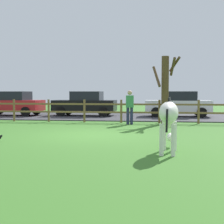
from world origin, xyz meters
TOP-DOWN VIEW (x-y plane):
  - ground_plane at (0.00, 0.00)m, footprint 60.00×60.00m
  - parking_asphalt at (0.00, 9.30)m, footprint 28.00×7.40m
  - paddock_fence at (-0.42, 5.00)m, footprint 21.28×0.11m
  - bare_tree at (2.75, 4.73)m, footprint 1.37×1.34m
  - zebra at (2.69, -3.11)m, footprint 0.59×1.94m
  - parked_car_black at (-2.26, 9.12)m, footprint 4.02×1.91m
  - parked_car_white at (3.65, 9.19)m, footprint 4.02×1.93m
  - parked_car_red at (-7.05, 8.72)m, footprint 4.07×2.01m
  - visitor_near_fence at (1.05, 4.17)m, footprint 0.39×0.27m

SIDE VIEW (x-z plane):
  - ground_plane at x=0.00m, z-range 0.00..0.00m
  - parking_asphalt at x=0.00m, z-range 0.00..0.05m
  - paddock_fence at x=-0.42m, z-range 0.08..1.26m
  - parked_car_black at x=-2.26m, z-range 0.06..1.62m
  - parked_car_white at x=3.65m, z-range 0.06..1.62m
  - parked_car_red at x=-7.05m, z-range 0.06..1.62m
  - visitor_near_fence at x=1.05m, z-range 0.09..1.73m
  - zebra at x=2.69m, z-range 0.22..1.63m
  - bare_tree at x=2.75m, z-range 0.12..3.43m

